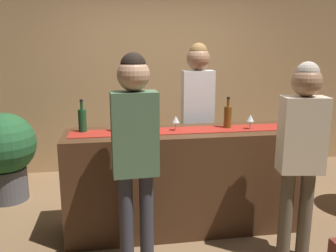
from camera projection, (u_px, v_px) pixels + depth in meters
ground_plane at (186, 226)px, 3.47m from camera, size 10.00×10.00×0.00m
back_wall at (159, 68)px, 4.99m from camera, size 6.00×0.12×2.90m
bar_counter at (186, 180)px, 3.36m from camera, size 2.26×0.60×0.98m
counter_runner_cloth at (187, 130)px, 3.26m from camera, size 2.15×0.28×0.01m
wine_bottle_clear at (119, 120)px, 3.17m from camera, size 0.07×0.07×0.30m
wine_bottle_green at (82, 120)px, 3.17m from camera, size 0.07×0.07×0.30m
wine_bottle_amber at (228, 117)px, 3.34m from camera, size 0.07×0.07×0.30m
wine_glass_near_customer at (176, 120)px, 3.22m from camera, size 0.07×0.07×0.14m
wine_glass_mid_counter at (155, 120)px, 3.22m from camera, size 0.07×0.07×0.14m
wine_glass_far_end at (250, 119)px, 3.28m from camera, size 0.07×0.07×0.14m
bartender at (197, 105)px, 3.82m from camera, size 0.35×0.25×1.79m
customer_sipping at (302, 143)px, 2.74m from camera, size 0.37×0.26×1.63m
customer_browsing at (135, 141)px, 2.59m from camera, size 0.35×0.24×1.70m
potted_plant_tall at (5, 151)px, 3.95m from camera, size 0.70×0.70×1.03m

